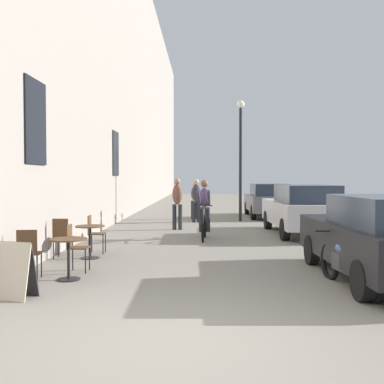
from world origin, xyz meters
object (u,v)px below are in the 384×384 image
cafe_chair_near_toward_wall (75,245)px  street_lamp (241,145)px  parked_motorcycle (349,264)px  sandwich_board_sign (16,270)px  cyclist_on_bicycle (204,211)px  parked_car_second (303,209)px  cafe_chair_mid_toward_street (62,235)px  pedestrian_mid (196,198)px  cafe_table_mid (90,235)px  parked_car_third (268,200)px  cafe_chair_near_toward_street (28,251)px  pedestrian_near (177,201)px  pedestrian_far (195,198)px  cafe_chair_mid_toward_wall (94,231)px  cafe_table_near (68,250)px  parked_car_nearest (381,237)px

cafe_chair_near_toward_wall → street_lamp: size_ratio=0.18×
street_lamp → parked_motorcycle: 11.47m
sandwich_board_sign → cyclist_on_bicycle: bearing=66.6°
sandwich_board_sign → parked_car_second: bearing=51.9°
parked_car_second → cyclist_on_bicycle: bearing=-161.7°
cafe_chair_near_toward_wall → cafe_chair_mid_toward_street: (-0.67, 1.35, 0.00)m
sandwich_board_sign → pedestrian_mid: pedestrian_mid is taller
cafe_table_mid → parked_motorcycle: (4.81, -2.59, -0.12)m
cafe_chair_mid_toward_street → parked_car_third: bearing=60.2°
cafe_chair_near_toward_street → pedestrian_near: size_ratio=0.51×
cafe_chair_mid_toward_street → sandwich_board_sign: cafe_chair_mid_toward_street is taller
cafe_chair_mid_toward_street → pedestrian_far: 9.94m
cafe_chair_mid_toward_street → pedestrian_mid: size_ratio=0.52×
pedestrian_far → parked_motorcycle: bearing=-77.6°
cafe_chair_mid_toward_wall → sandwich_board_sign: size_ratio=1.07×
cafe_table_mid → parked_car_third: size_ratio=0.17×
cyclist_on_bicycle → pedestrian_near: (-0.91, 2.29, 0.18)m
cafe_chair_mid_toward_wall → pedestrian_near: size_ratio=0.51×
cafe_table_near → street_lamp: size_ratio=0.15×
street_lamp → parked_car_second: street_lamp is taller
parked_car_second → street_lamp: bearing=110.1°
parked_car_nearest → parked_car_second: 6.29m
pedestrian_far → sandwich_board_sign: bearing=-100.8°
cafe_chair_near_toward_wall → sandwich_board_sign: 1.88m
cyclist_on_bicycle → parked_motorcycle: size_ratio=0.82×
pedestrian_far → parked_car_third: bearing=16.3°
sandwich_board_sign → pedestrian_near: size_ratio=0.48×
pedestrian_mid → parked_motorcycle: 10.92m
cafe_chair_mid_toward_wall → street_lamp: street_lamp is taller
parked_motorcycle → pedestrian_far: bearing=102.4°
parked_car_third → parked_motorcycle: parked_car_third is taller
pedestrian_near → parked_car_third: pedestrian_near is taller
cafe_table_near → cafe_table_mid: 2.08m
cyclist_on_bicycle → parked_car_third: 7.77m
sandwich_board_sign → pedestrian_mid: 11.56m
cafe_table_near → parked_car_nearest: 5.38m
cafe_chair_near_toward_street → sandwich_board_sign: bearing=-77.7°
sandwich_board_sign → parked_motorcycle: size_ratio=0.39×
cafe_chair_near_toward_street → cafe_chair_mid_toward_street: 2.08m
cafe_chair_mid_toward_street → street_lamp: 10.10m
cafe_table_near → pedestrian_mid: size_ratio=0.42×
cafe_chair_near_toward_wall → cafe_table_mid: (-0.07, 1.43, 0.00)m
cafe_chair_mid_toward_street → pedestrian_mid: (2.83, 8.08, 0.45)m
sandwich_board_sign → street_lamp: size_ratio=0.17×
pedestrian_near → sandwich_board_sign: bearing=-102.2°
cafe_table_near → parked_motorcycle: 4.69m
parked_car_second → parked_motorcycle: size_ratio=2.06×
cafe_chair_mid_toward_street → parked_car_nearest: bearing=-17.9°
cafe_table_mid → cafe_chair_mid_toward_wall: size_ratio=0.81×
cafe_chair_near_toward_wall → pedestrian_near: pedestrian_near is taller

